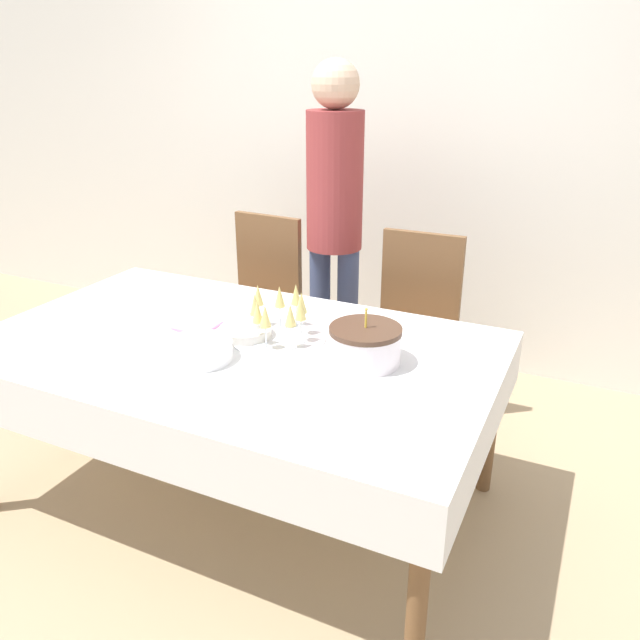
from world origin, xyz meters
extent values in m
plane|color=tan|center=(0.00, 0.00, 0.00)|extent=(12.00, 12.00, 0.00)
cube|color=silver|center=(0.00, 1.73, 1.35)|extent=(8.00, 0.05, 2.70)
cube|color=white|center=(0.00, 0.00, 0.71)|extent=(1.94, 1.14, 0.03)
cube|color=white|center=(0.00, 0.00, 0.62)|extent=(1.97, 1.17, 0.21)
cylinder|color=brown|center=(0.91, -0.51, 0.35)|extent=(0.06, 0.06, 0.70)
cylinder|color=brown|center=(-0.91, 0.51, 0.35)|extent=(0.06, 0.06, 0.70)
cylinder|color=brown|center=(0.91, 0.51, 0.35)|extent=(0.06, 0.06, 0.70)
cube|color=brown|center=(-0.44, 0.82, 0.45)|extent=(0.45, 0.45, 0.04)
cube|color=brown|center=(-0.42, 1.01, 0.72)|extent=(0.40, 0.06, 0.50)
cylinder|color=brown|center=(-0.27, 0.63, 0.22)|extent=(0.04, 0.04, 0.43)
cylinder|color=brown|center=(-0.63, 0.65, 0.22)|extent=(0.04, 0.04, 0.43)
cylinder|color=brown|center=(-0.25, 0.99, 0.22)|extent=(0.04, 0.04, 0.43)
cylinder|color=brown|center=(-0.60, 1.01, 0.22)|extent=(0.04, 0.04, 0.43)
cube|color=brown|center=(0.44, 0.82, 0.45)|extent=(0.42, 0.42, 0.04)
cube|color=brown|center=(0.43, 1.01, 0.72)|extent=(0.40, 0.04, 0.50)
cylinder|color=brown|center=(0.62, 0.64, 0.22)|extent=(0.04, 0.04, 0.43)
cylinder|color=brown|center=(0.26, 0.64, 0.22)|extent=(0.04, 0.04, 0.43)
cylinder|color=brown|center=(0.61, 1.00, 0.22)|extent=(0.04, 0.04, 0.43)
cylinder|color=brown|center=(0.25, 1.00, 0.22)|extent=(0.04, 0.04, 0.43)
cylinder|color=white|center=(0.51, 0.06, 0.78)|extent=(0.25, 0.25, 0.12)
cylinder|color=#4C3323|center=(0.51, 0.06, 0.85)|extent=(0.26, 0.26, 0.02)
cylinder|color=yellow|center=(0.51, 0.06, 0.89)|extent=(0.01, 0.01, 0.06)
sphere|color=#F9CC4C|center=(0.51, 0.06, 0.93)|extent=(0.01, 0.01, 0.01)
cylinder|color=silver|center=(0.14, 0.11, 0.73)|extent=(0.37, 0.37, 0.01)
cylinder|color=silver|center=(0.23, 0.12, 0.73)|extent=(0.05, 0.05, 0.00)
cylinder|color=silver|center=(0.23, 0.12, 0.78)|extent=(0.01, 0.01, 0.08)
cone|color=#E0CC72|center=(0.23, 0.12, 0.86)|extent=(0.04, 0.04, 0.08)
cylinder|color=silver|center=(0.20, 0.18, 0.73)|extent=(0.05, 0.05, 0.00)
cylinder|color=silver|center=(0.20, 0.18, 0.78)|extent=(0.01, 0.01, 0.08)
cone|color=#E0CC72|center=(0.20, 0.18, 0.86)|extent=(0.04, 0.04, 0.08)
cylinder|color=silver|center=(0.14, 0.25, 0.73)|extent=(0.05, 0.05, 0.00)
cylinder|color=silver|center=(0.14, 0.25, 0.78)|extent=(0.01, 0.01, 0.08)
cone|color=#E0CC72|center=(0.14, 0.25, 0.86)|extent=(0.04, 0.04, 0.08)
cylinder|color=silver|center=(0.09, 0.20, 0.73)|extent=(0.05, 0.05, 0.00)
cylinder|color=silver|center=(0.09, 0.20, 0.78)|extent=(0.01, 0.01, 0.08)
cone|color=#E0CC72|center=(0.09, 0.20, 0.86)|extent=(0.04, 0.04, 0.08)
cylinder|color=silver|center=(0.01, 0.18, 0.73)|extent=(0.05, 0.05, 0.00)
cylinder|color=silver|center=(0.01, 0.18, 0.78)|extent=(0.01, 0.01, 0.08)
cone|color=#E0CC72|center=(0.01, 0.18, 0.86)|extent=(0.04, 0.04, 0.08)
cylinder|color=silver|center=(0.05, 0.08, 0.73)|extent=(0.05, 0.05, 0.00)
cylinder|color=silver|center=(0.05, 0.08, 0.78)|extent=(0.01, 0.01, 0.08)
cone|color=#E0CC72|center=(0.05, 0.08, 0.86)|extent=(0.04, 0.04, 0.08)
cylinder|color=silver|center=(0.10, 0.02, 0.73)|extent=(0.05, 0.05, 0.00)
cylinder|color=silver|center=(0.10, 0.02, 0.78)|extent=(0.01, 0.01, 0.08)
cone|color=#E0CC72|center=(0.10, 0.02, 0.86)|extent=(0.04, 0.04, 0.08)
cylinder|color=silver|center=(0.14, 0.00, 0.73)|extent=(0.05, 0.05, 0.00)
cylinder|color=silver|center=(0.14, 0.00, 0.78)|extent=(0.01, 0.01, 0.08)
cone|color=#E0CC72|center=(0.14, 0.00, 0.86)|extent=(0.04, 0.04, 0.08)
cylinder|color=silver|center=(0.22, 0.05, 0.73)|extent=(0.05, 0.05, 0.00)
cylinder|color=silver|center=(0.22, 0.05, 0.78)|extent=(0.01, 0.01, 0.08)
cone|color=#E0CC72|center=(0.22, 0.05, 0.86)|extent=(0.04, 0.04, 0.08)
cylinder|color=white|center=(-0.04, -0.17, 0.73)|extent=(0.25, 0.25, 0.01)
cylinder|color=white|center=(-0.04, -0.17, 0.74)|extent=(0.25, 0.25, 0.01)
cylinder|color=white|center=(-0.04, -0.17, 0.74)|extent=(0.25, 0.25, 0.01)
cylinder|color=white|center=(-0.04, -0.17, 0.75)|extent=(0.25, 0.25, 0.01)
cylinder|color=white|center=(-0.04, -0.17, 0.76)|extent=(0.25, 0.25, 0.01)
cylinder|color=white|center=(-0.04, -0.17, 0.76)|extent=(0.25, 0.25, 0.01)
cylinder|color=white|center=(-0.04, -0.17, 0.77)|extent=(0.25, 0.25, 0.01)
cylinder|color=white|center=(-0.04, -0.17, 0.78)|extent=(0.25, 0.25, 0.01)
cylinder|color=white|center=(-0.04, -0.17, 0.79)|extent=(0.25, 0.25, 0.01)
cylinder|color=silver|center=(0.01, 0.07, 0.73)|extent=(0.20, 0.20, 0.01)
cylinder|color=silver|center=(0.01, 0.07, 0.74)|extent=(0.20, 0.20, 0.01)
cylinder|color=silver|center=(0.01, 0.07, 0.74)|extent=(0.20, 0.20, 0.01)
cylinder|color=silver|center=(0.01, 0.07, 0.75)|extent=(0.20, 0.20, 0.01)
cylinder|color=silver|center=(0.01, 0.07, 0.76)|extent=(0.20, 0.20, 0.01)
cylinder|color=silver|center=(0.01, 0.07, 0.76)|extent=(0.20, 0.20, 0.01)
cube|color=silver|center=(0.54, -0.12, 0.73)|extent=(0.29, 0.11, 0.00)
cube|color=silver|center=(-0.22, -0.08, 0.74)|extent=(0.18, 0.10, 0.02)
cube|color=pink|center=(-0.21, 0.07, 0.73)|extent=(0.15, 0.15, 0.01)
cylinder|color=#3F4C72|center=(-0.11, 1.00, 0.42)|extent=(0.11, 0.11, 0.84)
cylinder|color=#3F4C72|center=(0.05, 1.00, 0.42)|extent=(0.11, 0.11, 0.84)
cylinder|color=maroon|center=(-0.03, 1.00, 1.18)|extent=(0.28, 0.28, 0.67)
sphere|color=#D8B293|center=(-0.03, 1.00, 1.63)|extent=(0.23, 0.23, 0.23)
cube|color=#CC333F|center=(-1.47, 0.20, 0.14)|extent=(0.25, 0.15, 0.29)
camera|label=1|loc=(1.23, -1.81, 1.71)|focal=35.00mm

